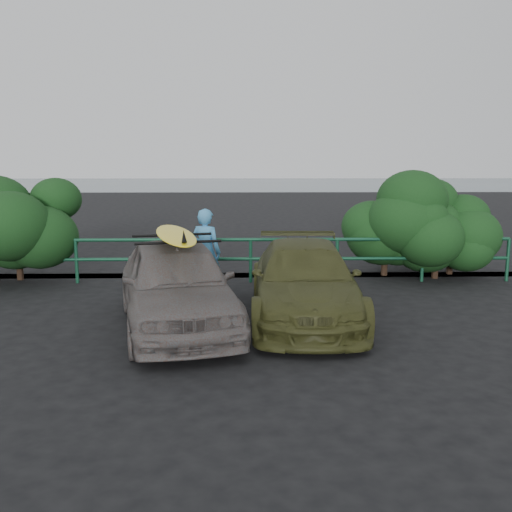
% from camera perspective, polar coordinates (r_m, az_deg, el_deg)
% --- Properties ---
extents(ground, '(80.00, 80.00, 0.00)m').
position_cam_1_polar(ground, '(8.48, -6.99, -9.94)').
color(ground, black).
extents(ocean, '(200.00, 200.00, 0.00)m').
position_cam_1_polar(ocean, '(68.00, -1.97, 7.39)').
color(ocean, slate).
rests_on(ocean, ground).
extents(guardrail, '(14.00, 0.08, 1.04)m').
position_cam_1_polar(guardrail, '(13.17, -4.89, -0.44)').
color(guardrail, '#13442C').
rests_on(guardrail, ground).
extents(shrub_left, '(3.20, 2.40, 2.21)m').
position_cam_1_polar(shrub_left, '(14.59, -24.00, 2.06)').
color(shrub_left, '#163D17').
rests_on(shrub_left, ground).
extents(shrub_right, '(3.20, 2.40, 2.35)m').
position_cam_1_polar(shrub_right, '(14.17, 15.85, 2.62)').
color(shrub_right, '#163D17').
rests_on(shrub_right, ground).
extents(sedan, '(2.73, 4.71, 1.51)m').
position_cam_1_polar(sedan, '(9.70, -7.96, -2.79)').
color(sedan, '#645C59').
rests_on(sedan, ground).
extents(olive_vehicle, '(2.02, 4.67, 1.34)m').
position_cam_1_polar(olive_vehicle, '(10.26, 4.86, -2.53)').
color(olive_vehicle, '#40421D').
rests_on(olive_vehicle, ground).
extents(man, '(0.78, 0.67, 1.82)m').
position_cam_1_polar(man, '(11.94, -5.04, 0.40)').
color(man, '#4494CD').
rests_on(man, ground).
extents(roof_rack, '(1.56, 1.25, 0.05)m').
position_cam_1_polar(roof_rack, '(9.57, -8.07, 1.75)').
color(roof_rack, black).
rests_on(roof_rack, sedan).
extents(surfboard, '(1.22, 2.90, 0.08)m').
position_cam_1_polar(surfboard, '(9.56, -8.08, 2.13)').
color(surfboard, yellow).
rests_on(surfboard, roof_rack).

